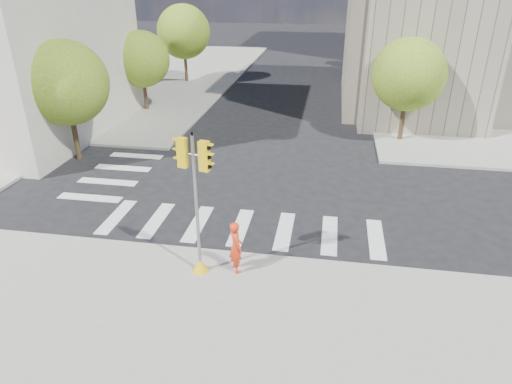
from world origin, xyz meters
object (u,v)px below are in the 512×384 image
at_px(lamp_far, 389,30).
at_px(photographer, 236,247).
at_px(lamp_near, 410,54).
at_px(traffic_signal, 197,216).

height_order(lamp_far, photographer, lamp_far).
bearing_deg(lamp_far, lamp_near, -90.00).
height_order(lamp_near, photographer, lamp_near).
xyz_separation_m(lamp_near, traffic_signal, (-8.82, -19.38, -2.30)).
xyz_separation_m(traffic_signal, photographer, (1.20, 0.26, -1.20)).
distance_m(lamp_far, traffic_signal, 34.61).
relative_size(traffic_signal, photographer, 2.66).
bearing_deg(photographer, lamp_far, -46.02).
distance_m(traffic_signal, photographer, 1.71).
relative_size(lamp_near, lamp_far, 1.00).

